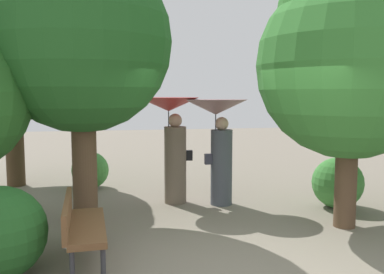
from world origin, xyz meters
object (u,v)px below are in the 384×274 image
person_right (218,130)px  tree_near_right (351,51)px  person_left (172,131)px  tree_near_left (10,41)px  park_bench (80,223)px  tree_mid_left (81,26)px

person_right → tree_near_right: size_ratio=0.46×
person_left → tree_near_left: bearing=50.2°
person_right → person_left: bearing=64.8°
person_left → person_right: 0.90m
park_bench → tree_mid_left: size_ratio=0.31×
tree_near_left → tree_near_right: tree_near_left is taller
person_right → tree_near_right: 2.75m
tree_near_right → person_right: bearing=134.8°
park_bench → tree_near_left: bearing=17.1°
person_right → park_bench: size_ratio=1.34×
park_bench → tree_mid_left: 3.13m
person_left → person_right: person_left is taller
person_right → tree_near_right: bearing=-141.5°
person_right → tree_mid_left: size_ratio=0.42×
park_bench → tree_near_left: size_ratio=0.29×
park_bench → tree_mid_left: (-0.03, 1.59, 2.70)m
park_bench → tree_near_right: size_ratio=0.34×
person_left → tree_near_right: size_ratio=0.47×
park_bench → tree_near_left: (-1.82, 4.93, 2.83)m
tree_mid_left → park_bench: bearing=-88.8°
person_left → tree_near_right: 3.51m
tree_near_left → tree_mid_left: size_ratio=1.06×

